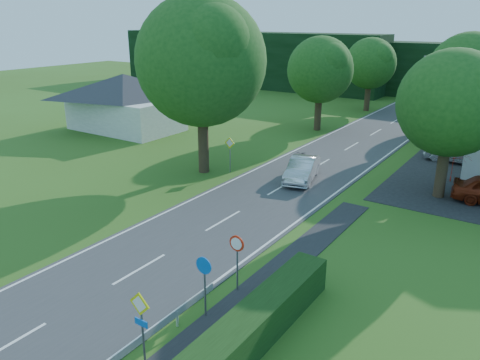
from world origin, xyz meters
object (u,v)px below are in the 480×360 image
Objects in this scene: streetlight at (448,116)px; motorcycle at (302,157)px; parasol at (453,167)px; parked_car_silver_a at (456,153)px; moving_car at (302,169)px.

streetlight is 4.32× the size of motorcycle.
motorcycle is 0.84× the size of parasol.
parked_car_silver_a is (-0.14, 5.91, -3.74)m from streetlight.
parasol is at bearing -7.23° from motorcycle.
moving_car is 12.34m from parked_car_silver_a.
moving_car is at bearing -147.92° from parasol.
parked_car_silver_a is (7.47, 9.83, -0.06)m from moving_car.
streetlight is at bearing 12.31° from moving_car.
motorcycle is at bearing -169.60° from parasol.
parasol is (8.12, 5.09, 0.24)m from moving_car.
moving_car is (-7.61, -3.92, -3.67)m from streetlight.
moving_car is at bearing -81.00° from motorcycle.
streetlight is 1.76× the size of moving_car.
parasol reaches higher than parked_car_silver_a.
motorcycle is at bearing 101.72° from moving_car.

